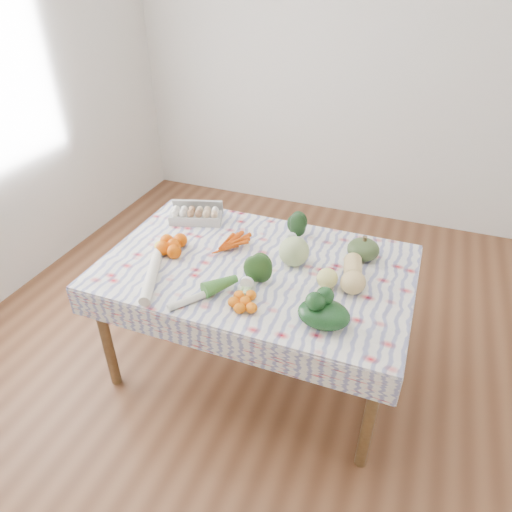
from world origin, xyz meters
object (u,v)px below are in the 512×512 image
Objects in this scene: egg_carton at (196,216)px; cabbage at (294,251)px; kabocha_squash at (363,249)px; grapefruit at (327,278)px; dining_table at (256,277)px; butternut_squash at (353,273)px.

cabbage reaches higher than egg_carton.
egg_carton is 1.95× the size of cabbage.
egg_carton is 1.82× the size of kabocha_squash.
grapefruit is (0.22, -0.14, -0.03)m from cabbage.
dining_table is 9.75× the size of cabbage.
dining_table is at bearing 172.45° from grapefruit.
egg_carton reaches higher than dining_table.
dining_table is 0.43m from grapefruit.
egg_carton is at bearing 154.21° from butternut_squash.
egg_carton is at bearing 158.96° from grapefruit.
butternut_squash reaches higher than grapefruit.
egg_carton is at bearing 149.89° from dining_table.
egg_carton is 1.05m from kabocha_squash.
cabbage reaches higher than grapefruit.
grapefruit is at bearing -32.01° from cabbage.
cabbage reaches higher than kabocha_squash.
butternut_squash is at bearing -91.89° from kabocha_squash.
grapefruit is (0.92, -0.36, 0.01)m from egg_carton.
cabbage is at bearing 147.99° from grapefruit.
butternut_squash is (-0.01, -0.25, 0.01)m from kabocha_squash.
kabocha_squash reaches higher than grapefruit.
egg_carton is 1.07m from butternut_squash.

